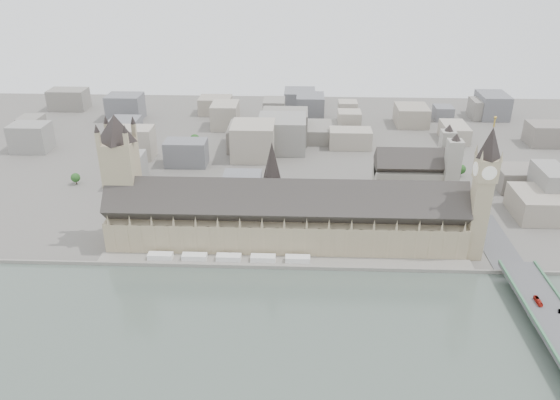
{
  "coord_description": "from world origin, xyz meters",
  "views": [
    {
      "loc": [
        10.54,
        -342.21,
        213.69
      ],
      "look_at": [
        -4.55,
        37.12,
        29.55
      ],
      "focal_mm": 35.0,
      "sensor_mm": 36.0,
      "label": 1
    }
  ],
  "objects_px": {
    "palace_of_westminster": "(285,218)",
    "red_bus_north": "(538,301)",
    "elizabeth_tower": "(483,185)",
    "victoria_tower": "(122,173)",
    "westminster_abbey": "(416,178)",
    "car_silver": "(560,311)",
    "westminster_bridge": "(559,337)"
  },
  "relations": [
    {
      "from": "palace_of_westminster",
      "to": "westminster_bridge",
      "type": "distance_m",
      "value": 195.05
    },
    {
      "from": "car_silver",
      "to": "elizabeth_tower",
      "type": "bearing_deg",
      "value": 133.01
    },
    {
      "from": "red_bus_north",
      "to": "westminster_bridge",
      "type": "bearing_deg",
      "value": -81.92
    },
    {
      "from": "palace_of_westminster",
      "to": "westminster_abbey",
      "type": "relative_size",
      "value": 3.9
    },
    {
      "from": "palace_of_westminster",
      "to": "car_silver",
      "type": "xyz_separation_m",
      "value": [
        167.94,
        -90.23,
        -11.79
      ]
    },
    {
      "from": "elizabeth_tower",
      "to": "victoria_tower",
      "type": "height_order",
      "value": "elizabeth_tower"
    },
    {
      "from": "palace_of_westminster",
      "to": "red_bus_north",
      "type": "xyz_separation_m",
      "value": [
        158.27,
        -81.55,
        -11.12
      ]
    },
    {
      "from": "palace_of_westminster",
      "to": "red_bus_north",
      "type": "bearing_deg",
      "value": -27.26
    },
    {
      "from": "victoria_tower",
      "to": "car_silver",
      "type": "distance_m",
      "value": 308.78
    },
    {
      "from": "elizabeth_tower",
      "to": "car_silver",
      "type": "height_order",
      "value": "elizabeth_tower"
    },
    {
      "from": "victoria_tower",
      "to": "red_bus_north",
      "type": "distance_m",
      "value": 296.94
    },
    {
      "from": "westminster_abbey",
      "to": "westminster_bridge",
      "type": "bearing_deg",
      "value": -74.36
    },
    {
      "from": "elizabeth_tower",
      "to": "westminster_bridge",
      "type": "distance_m",
      "value": 111.81
    },
    {
      "from": "car_silver",
      "to": "westminster_abbey",
      "type": "bearing_deg",
      "value": 131.15
    },
    {
      "from": "elizabeth_tower",
      "to": "victoria_tower",
      "type": "xyz_separation_m",
      "value": [
        -260.0,
        18.0,
        -2.88
      ]
    },
    {
      "from": "westminster_bridge",
      "to": "elizabeth_tower",
      "type": "bearing_deg",
      "value": 104.11
    },
    {
      "from": "victoria_tower",
      "to": "red_bus_north",
      "type": "xyz_separation_m",
      "value": [
        280.27,
        -87.85,
        -43.62
      ]
    },
    {
      "from": "westminster_bridge",
      "to": "westminster_abbey",
      "type": "distance_m",
      "value": 190.56
    },
    {
      "from": "victoria_tower",
      "to": "red_bus_north",
      "type": "height_order",
      "value": "victoria_tower"
    },
    {
      "from": "victoria_tower",
      "to": "westminster_bridge",
      "type": "xyz_separation_m",
      "value": [
        284.0,
        -113.5,
        -50.08
      ]
    },
    {
      "from": "elizabeth_tower",
      "to": "red_bus_north",
      "type": "height_order",
      "value": "elizabeth_tower"
    },
    {
      "from": "palace_of_westminster",
      "to": "westminster_bridge",
      "type": "height_order",
      "value": "palace_of_westminster"
    },
    {
      "from": "westminster_abbey",
      "to": "victoria_tower",
      "type": "bearing_deg",
      "value": -163.5
    },
    {
      "from": "red_bus_north",
      "to": "westminster_abbey",
      "type": "bearing_deg",
      "value": 106.6
    },
    {
      "from": "palace_of_westminster",
      "to": "westminster_bridge",
      "type": "xyz_separation_m",
      "value": [
        162.0,
        -107.2,
        -17.58
      ]
    },
    {
      "from": "palace_of_westminster",
      "to": "red_bus_north",
      "type": "relative_size",
      "value": 27.6
    },
    {
      "from": "palace_of_westminster",
      "to": "elizabeth_tower",
      "type": "bearing_deg",
      "value": -4.85
    },
    {
      "from": "car_silver",
      "to": "red_bus_north",
      "type": "bearing_deg",
      "value": 160.25
    },
    {
      "from": "victoria_tower",
      "to": "westminster_bridge",
      "type": "relative_size",
      "value": 0.31
    },
    {
      "from": "red_bus_north",
      "to": "palace_of_westminster",
      "type": "bearing_deg",
      "value": 152.54
    },
    {
      "from": "westminster_bridge",
      "to": "red_bus_north",
      "type": "distance_m",
      "value": 26.71
    },
    {
      "from": "westminster_abbey",
      "to": "car_silver",
      "type": "xyz_separation_m",
      "value": [
        57.02,
        -165.53,
        -14.17
      ]
    }
  ]
}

